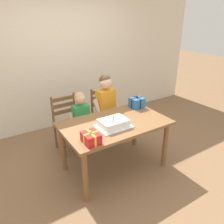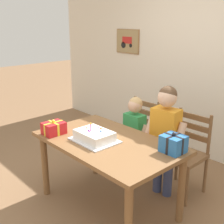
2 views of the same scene
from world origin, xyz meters
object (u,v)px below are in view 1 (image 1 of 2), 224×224
dining_table (115,129)px  child_younger (81,117)px  birthday_cake (113,123)px  gift_box_red_large (91,138)px  chair_right (106,114)px  child_older (106,104)px  chair_left (69,123)px  gift_box_beside_cake (137,102)px

dining_table → child_younger: bearing=109.8°
birthday_cake → child_younger: 0.74m
gift_box_red_large → dining_table: bearing=29.5°
chair_right → child_older: size_ratio=0.74×
dining_table → birthday_cake: (-0.09, -0.10, 0.15)m
gift_box_red_large → chair_left: 1.18m
child_older → chair_left: bearing=159.5°
gift_box_red_large → gift_box_beside_cake: (1.10, 0.55, 0.02)m
chair_left → chair_right: same height
birthday_cake → gift_box_beside_cake: bearing=28.4°
chair_left → child_younger: (0.13, -0.22, 0.16)m
birthday_cake → gift_box_red_large: 0.47m
chair_left → gift_box_red_large: bearing=-98.1°
dining_table → chair_left: 0.92m
gift_box_beside_cake → chair_left: (-0.94, 0.57, -0.36)m
birthday_cake → child_younger: size_ratio=0.42×
child_older → gift_box_red_large: bearing=-129.2°
gift_box_red_large → child_older: (0.74, 0.91, -0.05)m
gift_box_red_large → child_older: 1.17m
chair_left → child_younger: 0.30m
dining_table → child_younger: size_ratio=1.40×
birthday_cake → chair_right: birthday_cake is taller
dining_table → birthday_cake: 0.20m
dining_table → gift_box_red_large: gift_box_red_large is taller
chair_left → child_older: 0.68m
gift_box_beside_cake → child_older: child_older is taller
dining_table → chair_left: (-0.35, 0.83, -0.18)m
birthday_cake → dining_table: bearing=48.5°
chair_left → gift_box_beside_cake: bearing=-31.2°
birthday_cake → chair_right: 1.08m
gift_box_red_large → gift_box_beside_cake: 1.23m
gift_box_beside_cake → chair_left: bearing=148.8°
gift_box_red_large → child_younger: size_ratio=0.21×
birthday_cake → chair_right: bearing=64.8°
gift_box_beside_cake → dining_table: bearing=-155.6°
gift_box_red_large → child_younger: child_younger is taller
chair_left → birthday_cake: bearing=-73.9°
gift_box_red_large → child_younger: (0.29, 0.91, -0.18)m
chair_right → child_older: (-0.12, -0.22, 0.29)m
gift_box_beside_cake → child_older: bearing=135.5°
birthday_cake → child_younger: child_younger is taller
child_older → chair_right: bearing=60.1°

